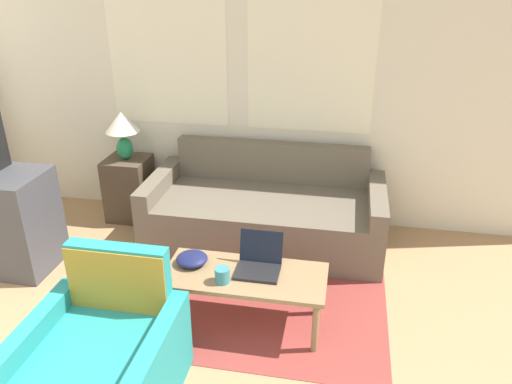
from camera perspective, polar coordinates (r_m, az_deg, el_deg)
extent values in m
cube|color=silver|center=(4.59, -1.07, 12.33)|extent=(6.17, 0.05, 2.60)
cube|color=white|center=(4.71, -10.13, 15.40)|extent=(1.10, 0.01, 1.30)
cube|color=white|center=(4.43, 6.30, 15.04)|extent=(1.10, 0.01, 1.30)
cube|color=brown|center=(4.04, 0.44, -9.68)|extent=(1.95, 2.04, 0.01)
cube|color=#665B4C|center=(4.41, 0.95, -3.27)|extent=(1.76, 0.93, 0.43)
cube|color=#665B4C|center=(4.69, 1.81, 1.04)|extent=(1.76, 0.12, 0.81)
cube|color=#665B4C|center=(4.61, -10.75, -1.36)|extent=(0.14, 0.93, 0.58)
cube|color=#665B4C|center=(4.34, 13.45, -3.41)|extent=(0.14, 0.93, 0.58)
cube|color=teal|center=(3.10, -17.21, -19.02)|extent=(0.61, 0.78, 0.40)
cube|color=teal|center=(3.19, -14.92, -12.31)|extent=(0.61, 0.10, 0.82)
cube|color=teal|center=(3.22, -23.21, -16.75)|extent=(0.10, 0.78, 0.52)
cube|color=teal|center=(2.93, -10.82, -19.59)|extent=(0.10, 0.78, 0.52)
cube|color=#A87F28|center=(3.10, -15.55, -11.43)|extent=(0.61, 0.01, 0.59)
cube|color=#4C3D2D|center=(4.97, -14.25, 0.43)|extent=(0.39, 0.39, 0.61)
ellipsoid|color=#1E8451|center=(4.82, -14.75, 4.85)|extent=(0.15, 0.15, 0.21)
cylinder|color=tan|center=(4.78, -14.93, 6.36)|extent=(0.02, 0.02, 0.06)
cone|color=white|center=(4.74, -15.09, 7.77)|extent=(0.31, 0.31, 0.19)
cube|color=#8E704C|center=(3.37, -1.26, -9.54)|extent=(1.09, 0.48, 0.03)
cylinder|color=#8E704C|center=(3.47, -10.11, -13.05)|extent=(0.04, 0.04, 0.38)
cylinder|color=#8E704C|center=(3.29, 6.79, -15.12)|extent=(0.04, 0.04, 0.38)
cylinder|color=#8E704C|center=(3.75, -8.12, -9.61)|extent=(0.04, 0.04, 0.38)
cylinder|color=#8E704C|center=(3.59, 7.28, -11.29)|extent=(0.04, 0.04, 0.38)
cube|color=black|center=(3.36, 0.18, -9.13)|extent=(0.29, 0.22, 0.02)
cube|color=black|center=(3.42, 0.61, -6.21)|extent=(0.29, 0.07, 0.22)
cylinder|color=teal|center=(3.27, -3.88, -9.47)|extent=(0.10, 0.10, 0.10)
ellipsoid|color=#191E4C|center=(3.48, -7.34, -7.58)|extent=(0.22, 0.22, 0.07)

